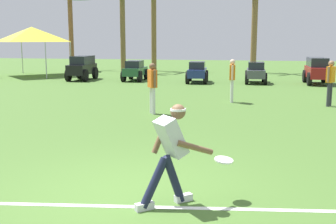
% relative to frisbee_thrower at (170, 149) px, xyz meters
% --- Properties ---
extents(ground_plane, '(80.00, 80.00, 0.00)m').
position_rel_frisbee_thrower_xyz_m(ground_plane, '(-0.65, 0.28, -0.79)').
color(ground_plane, '#44692A').
extents(field_line_paint, '(19.37, 2.65, 0.01)m').
position_rel_frisbee_thrower_xyz_m(field_line_paint, '(-0.65, -0.22, -0.79)').
color(field_line_paint, white).
rests_on(field_line_paint, ground_plane).
extents(frisbee_thrower, '(1.02, 0.65, 1.41)m').
position_rel_frisbee_thrower_xyz_m(frisbee_thrower, '(0.00, 0.00, 0.00)').
color(frisbee_thrower, '#191E38').
rests_on(frisbee_thrower, ground_plane).
extents(frisbee_in_flight, '(0.38, 0.38, 0.06)m').
position_rel_frisbee_thrower_xyz_m(frisbee_in_flight, '(0.71, 0.35, -0.21)').
color(frisbee_in_flight, white).
extents(teammate_near_sideline, '(0.34, 0.46, 1.56)m').
position_rel_frisbee_thrower_xyz_m(teammate_near_sideline, '(3.76, 9.55, 0.15)').
color(teammate_near_sideline, '#33333D').
rests_on(teammate_near_sideline, ground_plane).
extents(teammate_midfield, '(0.22, 0.49, 1.56)m').
position_rel_frisbee_thrower_xyz_m(teammate_midfield, '(0.44, 9.85, 0.15)').
color(teammate_midfield, silver).
rests_on(teammate_midfield, ground_plane).
extents(teammate_deep, '(0.35, 0.45, 1.56)m').
position_rel_frisbee_thrower_xyz_m(teammate_deep, '(-1.86, 6.98, 0.15)').
color(teammate_deep, silver).
rests_on(teammate_deep, ground_plane).
extents(parked_car_slot_a, '(1.21, 2.43, 1.34)m').
position_rel_frisbee_thrower_xyz_m(parked_car_slot_a, '(-8.17, 16.82, -0.07)').
color(parked_car_slot_a, black).
rests_on(parked_car_slot_a, ground_plane).
extents(parked_car_slot_b, '(1.10, 2.21, 1.10)m').
position_rel_frisbee_thrower_xyz_m(parked_car_slot_b, '(-5.15, 17.00, -0.23)').
color(parked_car_slot_b, '#235133').
rests_on(parked_car_slot_b, ground_plane).
extents(parked_car_slot_c, '(1.20, 2.25, 1.10)m').
position_rel_frisbee_thrower_xyz_m(parked_car_slot_c, '(-1.65, 16.61, -0.23)').
color(parked_car_slot_c, navy).
rests_on(parked_car_slot_c, ground_plane).
extents(parked_car_slot_d, '(1.11, 2.21, 1.10)m').
position_rel_frisbee_thrower_xyz_m(parked_car_slot_d, '(1.38, 16.90, -0.23)').
color(parked_car_slot_d, '#474C51').
rests_on(parked_car_slot_d, ground_plane).
extents(parked_car_slot_e, '(1.16, 2.41, 1.34)m').
position_rel_frisbee_thrower_xyz_m(parked_car_slot_e, '(4.44, 17.00, -0.07)').
color(parked_car_slot_e, maroon).
rests_on(parked_car_slot_e, ground_plane).
extents(palm_tree_far_left, '(3.49, 3.00, 5.62)m').
position_rel_frisbee_thrower_xyz_m(palm_tree_far_left, '(-12.02, 24.29, 2.57)').
color(palm_tree_far_left, brown).
rests_on(palm_tree_far_left, ground_plane).
extents(palm_tree_left_of_centre, '(3.03, 3.41, 5.35)m').
position_rel_frisbee_thrower_xyz_m(palm_tree_left_of_centre, '(-7.41, 22.22, 2.47)').
color(palm_tree_left_of_centre, brown).
rests_on(palm_tree_left_of_centre, ground_plane).
extents(palm_tree_right_of_centre, '(3.48, 3.95, 5.64)m').
position_rel_frisbee_thrower_xyz_m(palm_tree_right_of_centre, '(-5.69, 24.21, 2.63)').
color(palm_tree_right_of_centre, brown).
rests_on(palm_tree_right_of_centre, ground_plane).
extents(palm_tree_far_right, '(3.32, 3.23, 5.54)m').
position_rel_frisbee_thrower_xyz_m(palm_tree_far_right, '(1.31, 24.04, 2.41)').
color(palm_tree_far_right, brown).
rests_on(palm_tree_far_right, ground_plane).
extents(event_tent, '(3.65, 3.65, 3.01)m').
position_rel_frisbee_thrower_xyz_m(event_tent, '(-12.20, 18.80, 1.75)').
color(event_tent, '#B2B5BA').
rests_on(event_tent, ground_plane).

